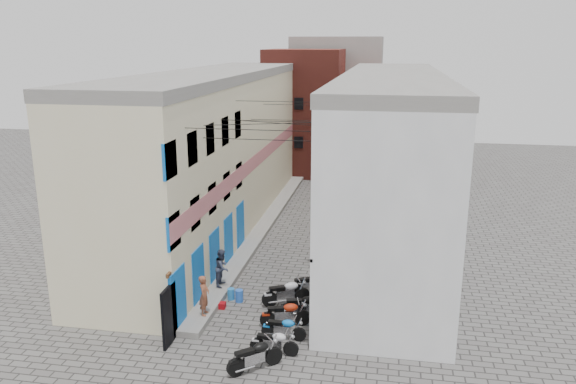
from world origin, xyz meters
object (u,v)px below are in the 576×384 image
Objects in this scene: water_jug_far at (231,294)px; motorcycle_d at (285,313)px; motorcycle_e at (303,305)px; motorcycle_b at (274,341)px; motorcycle_f at (286,291)px; red_crate at (221,305)px; motorcycle_a at (255,354)px; motorcycle_g at (310,283)px; water_jug_near at (239,296)px; person_a at (204,295)px; person_b at (222,267)px; motorcycle_c at (284,327)px.

motorcycle_d is at bearing -34.75° from water_jug_far.
motorcycle_e is 3.92× the size of water_jug_far.
motorcycle_f reaches higher than motorcycle_b.
motorcycle_a is at bearing -59.24° from red_crate.
motorcycle_e is (0.57, 2.86, 0.04)m from motorcycle_b.
motorcycle_f is (-0.85, 0.98, 0.05)m from motorcycle_e.
motorcycle_d is 1.82m from motorcycle_f.
red_crate is (-3.44, -1.88, -0.46)m from motorcycle_g.
motorcycle_e is 0.94× the size of motorcycle_g.
person_a is at bearing -116.35° from water_jug_near.
motorcycle_d reaches higher than motorcycle_e.
motorcycle_d is 3.23m from person_a.
motorcycle_g is at bearing 22.04° from water_jug_near.
red_crate is at bearing -163.27° from person_b.
motorcycle_b is 3.35× the size of water_jug_near.
motorcycle_c is at bearing -48.15° from water_jug_near.
person_b is at bearing 126.78° from water_jug_far.
person_b reaches higher than water_jug_near.
motorcycle_f is at bearing -173.92° from motorcycle_b.
motorcycle_c is (0.13, 1.07, -0.02)m from motorcycle_b.
motorcycle_b is at bearing -58.77° from water_jug_near.
motorcycle_g reaches higher than water_jug_far.
motorcycle_g reaches higher than motorcycle_c.
red_crate is (-3.01, 1.97, -0.36)m from motorcycle_c.
person_a is 2.77m from person_b.
motorcycle_f is at bearing 138.89° from motorcycle_a.
motorcycle_b is 4.76m from water_jug_far.
motorcycle_g is at bearing 176.52° from motorcycle_c.
motorcycle_b is at bearing -35.41° from motorcycle_g.
person_a reaches higher than motorcycle_f.
motorcycle_e reaches higher than motorcycle_b.
motorcycle_g reaches higher than motorcycle_b.
red_crate is at bearing -105.85° from motorcycle_e.
person_a is at bearing -119.82° from motorcycle_b.
motorcycle_g is 4.80m from person_a.
motorcycle_b is at bearing -4.03° from motorcycle_c.
motorcycle_d is at bearing -126.02° from person_b.
person_a is (-3.18, 1.96, 0.55)m from motorcycle_b.
motorcycle_b reaches higher than water_jug_near.
motorcycle_c is 0.86× the size of motorcycle_d.
motorcycle_f is 1.38m from motorcycle_g.
motorcycle_c is at bearing -45.31° from water_jug_far.
motorcycle_f reaches higher than motorcycle_a.
person_a is 3.34× the size of water_jug_far.
motorcycle_d is at bearing -18.94° from red_crate.
person_b is (-3.00, 0.88, 0.48)m from motorcycle_f.
motorcycle_c is 0.84× the size of motorcycle_g.
motorcycle_d is at bearing -36.84° from water_jug_near.
motorcycle_a is 1.03× the size of motorcycle_d.
person_b is 1.98m from red_crate.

